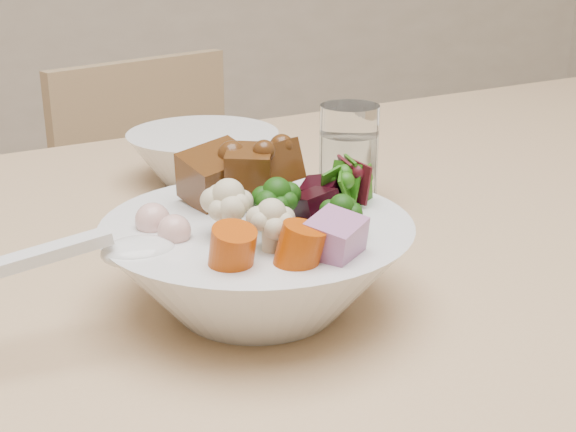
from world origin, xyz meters
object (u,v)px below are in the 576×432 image
at_px(dining_table, 476,275).
at_px(side_bowl, 204,157).
at_px(water_glass, 349,159).
at_px(food_bowl, 259,258).
at_px(chair_far, 181,256).

height_order(dining_table, side_bowl, side_bowl).
bearing_deg(water_glass, food_bowl, -128.21).
height_order(water_glass, side_bowl, water_glass).
bearing_deg(chair_far, dining_table, -99.12).
bearing_deg(dining_table, side_bowl, 132.91).
xyz_separation_m(dining_table, food_bowl, (-0.28, -0.14, 0.12)).
bearing_deg(chair_far, food_bowl, -120.70).
xyz_separation_m(dining_table, side_bowl, (-0.25, 0.18, 0.11)).
distance_m(chair_far, water_glass, 0.74).
xyz_separation_m(dining_table, chair_far, (-0.19, 0.70, -0.23)).
bearing_deg(chair_far, water_glass, -108.86).
distance_m(dining_table, chair_far, 0.76).
distance_m(dining_table, side_bowl, 0.33).
bearing_deg(dining_table, food_bowl, -165.00).
xyz_separation_m(dining_table, water_glass, (-0.13, 0.05, 0.13)).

